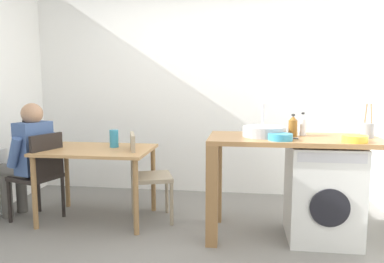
% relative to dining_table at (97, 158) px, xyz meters
% --- Properties ---
extents(ground_plane, '(5.46, 5.46, 0.00)m').
position_rel_dining_table_xyz_m(ground_plane, '(0.90, -0.58, -0.64)').
color(ground_plane, slate).
extents(wall_back, '(4.60, 0.10, 2.70)m').
position_rel_dining_table_xyz_m(wall_back, '(0.90, 1.17, 0.71)').
color(wall_back, white).
rests_on(wall_back, ground_plane).
extents(dining_table, '(1.10, 0.76, 0.74)m').
position_rel_dining_table_xyz_m(dining_table, '(0.00, 0.00, 0.00)').
color(dining_table, tan).
rests_on(dining_table, ground_plane).
extents(chair_person_seat, '(0.51, 0.51, 0.90)m').
position_rel_dining_table_xyz_m(chair_person_seat, '(-0.55, -0.12, -0.14)').
color(chair_person_seat, black).
rests_on(chair_person_seat, ground_plane).
extents(chair_opposite, '(0.51, 0.51, 0.90)m').
position_rel_dining_table_xyz_m(chair_opposite, '(0.48, 0.03, -0.14)').
color(chair_opposite, gray).
rests_on(chair_opposite, ground_plane).
extents(seated_person, '(0.56, 0.54, 1.20)m').
position_rel_dining_table_xyz_m(seated_person, '(-0.70, -0.07, 0.03)').
color(seated_person, '#595651').
rests_on(seated_person, ground_plane).
extents(kitchen_counter, '(1.50, 0.68, 0.92)m').
position_rel_dining_table_xyz_m(kitchen_counter, '(1.70, -0.18, 0.12)').
color(kitchen_counter, '#9E7042').
rests_on(kitchen_counter, ground_plane).
extents(washing_machine, '(0.60, 0.61, 0.86)m').
position_rel_dining_table_xyz_m(washing_machine, '(2.17, -0.18, -0.21)').
color(washing_machine, silver).
rests_on(washing_machine, ground_plane).
extents(sink_basin, '(0.38, 0.38, 0.09)m').
position_rel_dining_table_xyz_m(sink_basin, '(1.65, -0.18, 0.32)').
color(sink_basin, '#9EA0A5').
rests_on(sink_basin, kitchen_counter).
extents(tap, '(0.02, 0.02, 0.28)m').
position_rel_dining_table_xyz_m(tap, '(1.65, 0.00, 0.42)').
color(tap, '#B2B2B7').
rests_on(tap, kitchen_counter).
extents(bottle_tall_green, '(0.08, 0.08, 0.20)m').
position_rel_dining_table_xyz_m(bottle_tall_green, '(1.91, -0.11, 0.37)').
color(bottle_tall_green, brown).
rests_on(bottle_tall_green, kitchen_counter).
extents(bottle_squat_brown, '(0.07, 0.07, 0.21)m').
position_rel_dining_table_xyz_m(bottle_squat_brown, '(2.00, -0.05, 0.37)').
color(bottle_squat_brown, silver).
rests_on(bottle_squat_brown, kitchen_counter).
extents(mixing_bowl, '(0.20, 0.20, 0.06)m').
position_rel_dining_table_xyz_m(mixing_bowl, '(1.77, -0.38, 0.31)').
color(mixing_bowl, teal).
rests_on(mixing_bowl, kitchen_counter).
extents(utensil_crock, '(0.11, 0.11, 0.30)m').
position_rel_dining_table_xyz_m(utensil_crock, '(2.54, -0.13, 0.35)').
color(utensil_crock, gray).
rests_on(utensil_crock, kitchen_counter).
extents(colander, '(0.20, 0.20, 0.06)m').
position_rel_dining_table_xyz_m(colander, '(2.36, -0.40, 0.31)').
color(colander, gold).
rests_on(colander, kitchen_counter).
extents(vase, '(0.09, 0.09, 0.18)m').
position_rel_dining_table_xyz_m(vase, '(0.15, 0.10, 0.19)').
color(vase, teal).
rests_on(vase, dining_table).
extents(scissors, '(0.15, 0.06, 0.01)m').
position_rel_dining_table_xyz_m(scissors, '(1.86, -0.28, 0.28)').
color(scissors, '#B2B2B7').
rests_on(scissors, kitchen_counter).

